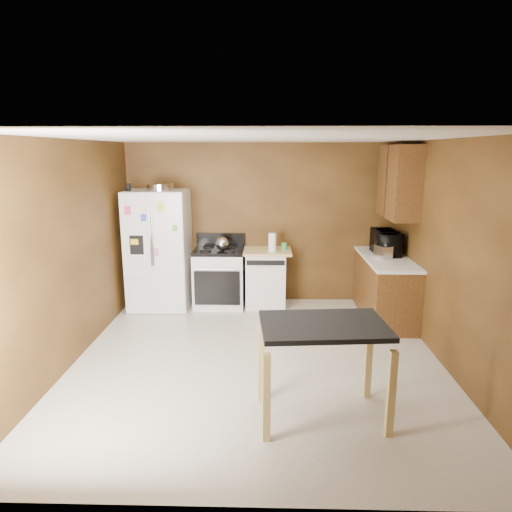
{
  "coord_description": "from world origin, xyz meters",
  "views": [
    {
      "loc": [
        0.11,
        -4.88,
        2.36
      ],
      "look_at": [
        -0.04,
        0.85,
        1.04
      ],
      "focal_mm": 32.0,
      "sensor_mm": 36.0,
      "label": 1
    }
  ],
  "objects_px": {
    "paper_towel": "(272,242)",
    "island": "(323,339)",
    "pen_cup": "(128,187)",
    "gas_range": "(219,277)",
    "roasting_pan": "(160,187)",
    "microwave": "(386,243)",
    "kettle": "(222,244)",
    "green_canister": "(284,246)",
    "dishwasher": "(266,277)",
    "toaster": "(383,252)",
    "refrigerator": "(159,250)"
  },
  "relations": [
    {
      "from": "pen_cup",
      "to": "gas_range",
      "type": "relative_size",
      "value": 0.1
    },
    {
      "from": "roasting_pan",
      "to": "microwave",
      "type": "xyz_separation_m",
      "value": [
        3.31,
        -0.16,
        -0.79
      ]
    },
    {
      "from": "roasting_pan",
      "to": "microwave",
      "type": "distance_m",
      "value": 3.4
    },
    {
      "from": "kettle",
      "to": "gas_range",
      "type": "distance_m",
      "value": 0.55
    },
    {
      "from": "green_canister",
      "to": "refrigerator",
      "type": "relative_size",
      "value": 0.06
    },
    {
      "from": "pen_cup",
      "to": "microwave",
      "type": "bearing_deg",
      "value": -0.98
    },
    {
      "from": "refrigerator",
      "to": "microwave",
      "type": "bearing_deg",
      "value": -3.36
    },
    {
      "from": "paper_towel",
      "to": "microwave",
      "type": "bearing_deg",
      "value": -5.78
    },
    {
      "from": "toaster",
      "to": "pen_cup",
      "type": "bearing_deg",
      "value": 151.91
    },
    {
      "from": "paper_towel",
      "to": "toaster",
      "type": "distance_m",
      "value": 1.61
    },
    {
      "from": "pen_cup",
      "to": "microwave",
      "type": "distance_m",
      "value": 3.84
    },
    {
      "from": "island",
      "to": "pen_cup",
      "type": "bearing_deg",
      "value": 131.31
    },
    {
      "from": "roasting_pan",
      "to": "dishwasher",
      "type": "relative_size",
      "value": 0.44
    },
    {
      "from": "dishwasher",
      "to": "island",
      "type": "xyz_separation_m",
      "value": [
        0.52,
        -3.09,
        0.3
      ]
    },
    {
      "from": "gas_range",
      "to": "dishwasher",
      "type": "distance_m",
      "value": 0.72
    },
    {
      "from": "kettle",
      "to": "gas_range",
      "type": "bearing_deg",
      "value": 132.55
    },
    {
      "from": "pen_cup",
      "to": "island",
      "type": "distance_m",
      "value": 3.98
    },
    {
      "from": "kettle",
      "to": "microwave",
      "type": "xyz_separation_m",
      "value": [
        2.41,
        -0.2,
        0.06
      ]
    },
    {
      "from": "toaster",
      "to": "microwave",
      "type": "height_order",
      "value": "microwave"
    },
    {
      "from": "green_canister",
      "to": "island",
      "type": "distance_m",
      "value": 3.15
    },
    {
      "from": "green_canister",
      "to": "microwave",
      "type": "xyz_separation_m",
      "value": [
        1.47,
        -0.33,
        0.12
      ]
    },
    {
      "from": "microwave",
      "to": "refrigerator",
      "type": "relative_size",
      "value": 0.32
    },
    {
      "from": "paper_towel",
      "to": "green_canister",
      "type": "bearing_deg",
      "value": 41.0
    },
    {
      "from": "roasting_pan",
      "to": "island",
      "type": "height_order",
      "value": "roasting_pan"
    },
    {
      "from": "roasting_pan",
      "to": "refrigerator",
      "type": "relative_size",
      "value": 0.22
    },
    {
      "from": "kettle",
      "to": "refrigerator",
      "type": "relative_size",
      "value": 0.11
    },
    {
      "from": "gas_range",
      "to": "toaster",
      "type": "bearing_deg",
      "value": -12.52
    },
    {
      "from": "refrigerator",
      "to": "island",
      "type": "xyz_separation_m",
      "value": [
        2.15,
        -3.0,
        -0.15
      ]
    },
    {
      "from": "paper_towel",
      "to": "dishwasher",
      "type": "bearing_deg",
      "value": 129.94
    },
    {
      "from": "paper_towel",
      "to": "dishwasher",
      "type": "xyz_separation_m",
      "value": [
        -0.1,
        0.12,
        -0.58
      ]
    },
    {
      "from": "paper_towel",
      "to": "microwave",
      "type": "relative_size",
      "value": 0.48
    },
    {
      "from": "green_canister",
      "to": "toaster",
      "type": "distance_m",
      "value": 1.49
    },
    {
      "from": "pen_cup",
      "to": "refrigerator",
      "type": "distance_m",
      "value": 1.03
    },
    {
      "from": "green_canister",
      "to": "gas_range",
      "type": "xyz_separation_m",
      "value": [
        -1.0,
        -0.07,
        -0.48
      ]
    },
    {
      "from": "kettle",
      "to": "green_canister",
      "type": "height_order",
      "value": "kettle"
    },
    {
      "from": "pen_cup",
      "to": "dishwasher",
      "type": "xyz_separation_m",
      "value": [
        2.0,
        0.22,
        -1.4
      ]
    },
    {
      "from": "paper_towel",
      "to": "refrigerator",
      "type": "xyz_separation_m",
      "value": [
        -1.73,
        0.03,
        -0.13
      ]
    },
    {
      "from": "roasting_pan",
      "to": "kettle",
      "type": "distance_m",
      "value": 1.23
    },
    {
      "from": "roasting_pan",
      "to": "green_canister",
      "type": "xyz_separation_m",
      "value": [
        1.84,
        0.16,
        -0.91
      ]
    },
    {
      "from": "green_canister",
      "to": "paper_towel",
      "type": "bearing_deg",
      "value": -139.0
    },
    {
      "from": "microwave",
      "to": "refrigerator",
      "type": "height_order",
      "value": "refrigerator"
    },
    {
      "from": "refrigerator",
      "to": "dishwasher",
      "type": "relative_size",
      "value": 2.02
    },
    {
      "from": "paper_towel",
      "to": "island",
      "type": "relative_size",
      "value": 0.24
    },
    {
      "from": "pen_cup",
      "to": "kettle",
      "type": "relative_size",
      "value": 0.53
    },
    {
      "from": "dishwasher",
      "to": "gas_range",
      "type": "bearing_deg",
      "value": -178.06
    },
    {
      "from": "roasting_pan",
      "to": "green_canister",
      "type": "height_order",
      "value": "roasting_pan"
    },
    {
      "from": "paper_towel",
      "to": "island",
      "type": "distance_m",
      "value": 3.02
    },
    {
      "from": "kettle",
      "to": "island",
      "type": "xyz_separation_m",
      "value": [
        1.18,
        -3.0,
        -0.25
      ]
    },
    {
      "from": "pen_cup",
      "to": "paper_towel",
      "type": "distance_m",
      "value": 2.26
    },
    {
      "from": "roasting_pan",
      "to": "pen_cup",
      "type": "distance_m",
      "value": 0.46
    }
  ]
}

